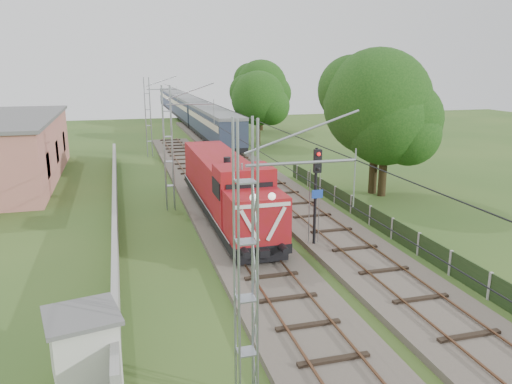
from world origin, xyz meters
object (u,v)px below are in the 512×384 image
object	(u,v)px
locomotive	(226,186)
coach_rake	(187,107)
signal_post	(317,181)
relay_hut	(84,346)

from	to	relation	value
locomotive	coach_rake	world-z (taller)	locomotive
coach_rake	signal_post	size ratio (longest dim) A/B	12.70
locomotive	signal_post	size ratio (longest dim) A/B	3.09
locomotive	relay_hut	distance (m)	16.09
coach_rake	signal_post	world-z (taller)	signal_post
locomotive	coach_rake	size ratio (longest dim) A/B	0.24
signal_post	locomotive	bearing A→B (deg)	119.29
locomotive	signal_post	distance (m)	7.00
signal_post	relay_hut	world-z (taller)	signal_post
coach_rake	signal_post	distance (m)	58.84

